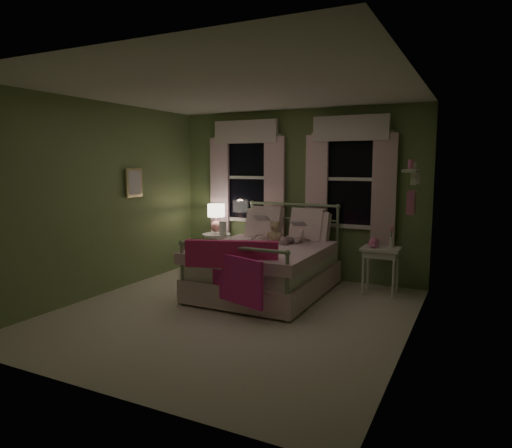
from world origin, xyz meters
The scene contains 18 objects.
room_shell centered at (0.00, 0.00, 1.30)m, with size 4.20×4.20×4.20m.
bed centered at (-0.01, 1.02, 0.38)m, with size 1.58×2.04×1.18m.
pink_throw centered at (-0.01, 0.00, 0.61)m, with size 1.07×0.49×0.71m.
child_left centered at (-0.29, 1.45, 0.97)m, with size 0.29×0.19×0.80m, color #F7D1DD.
child_right centered at (0.27, 1.45, 0.95)m, with size 0.37×0.29×0.76m, color #F7D1DD.
book_left centered at (-0.29, 1.20, 0.96)m, with size 0.20×0.27×0.03m, color beige.
book_right centered at (0.27, 1.20, 0.92)m, with size 0.20×0.27×0.02m, color beige.
teddy_bear centered at (-0.01, 1.29, 0.79)m, with size 0.23×0.19×0.31m.
nightstand_left centered at (-1.21, 1.67, 0.42)m, with size 0.46×0.46×0.65m.
table_lamp centered at (-1.21, 1.67, 0.95)m, with size 0.27×0.27×0.45m.
book_nightstand centered at (-1.11, 1.59, 0.66)m, with size 0.16×0.22×0.02m, color beige.
nightstand_right centered at (1.41, 1.63, 0.55)m, with size 0.50×0.40×0.64m.
pink_toy centered at (1.31, 1.62, 0.71)m, with size 0.14×0.20×0.14m.
bud_vase centered at (1.53, 1.68, 0.79)m, with size 0.06×0.06×0.28m.
window_left centered at (-0.85, 2.03, 1.62)m, with size 1.34×0.13×1.96m.
window_right centered at (0.85, 2.03, 1.62)m, with size 1.34×0.13×1.96m.
wall_shelf centered at (1.90, 0.70, 1.52)m, with size 0.15×0.50×0.60m.
framed_picture centered at (-1.95, 0.60, 1.50)m, with size 0.03×0.32×0.42m.
Camera 1 is at (2.59, -4.56, 1.78)m, focal length 32.00 mm.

